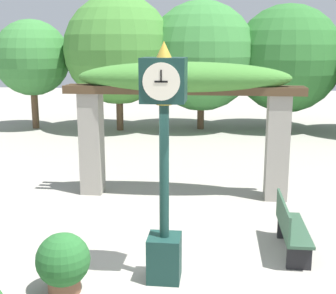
# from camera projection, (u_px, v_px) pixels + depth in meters

# --- Properties ---
(ground_plane) EXTENTS (60.00, 60.00, 0.00)m
(ground_plane) POSITION_uv_depth(u_px,v_px,m) (162.00, 274.00, 7.13)
(ground_plane) COLOR gray
(pedestal_clock) EXTENTS (0.60, 0.65, 3.48)m
(pedestal_clock) POSITION_uv_depth(u_px,v_px,m) (164.00, 155.00, 6.59)
(pedestal_clock) COLOR #14332D
(pedestal_clock) RESTS_ON ground
(pergola) EXTENTS (5.31, 1.09, 3.06)m
(pergola) POSITION_uv_depth(u_px,v_px,m) (183.00, 94.00, 10.36)
(pergola) COLOR gray
(pergola) RESTS_ON ground
(potted_plant_near_right) EXTENTS (0.76, 0.76, 0.87)m
(potted_plant_near_right) POSITION_uv_depth(u_px,v_px,m) (63.00, 262.00, 6.53)
(potted_plant_near_right) COLOR brown
(potted_plant_near_right) RESTS_ON ground
(park_bench) EXTENTS (0.42, 1.50, 0.89)m
(park_bench) POSITION_uv_depth(u_px,v_px,m) (290.00, 228.00, 7.79)
(park_bench) COLOR #2D4C38
(park_bench) RESTS_ON ground
(tree_line) EXTENTS (17.32, 5.28, 5.37)m
(tree_line) POSITION_uv_depth(u_px,v_px,m) (218.00, 57.00, 18.49)
(tree_line) COLOR brown
(tree_line) RESTS_ON ground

